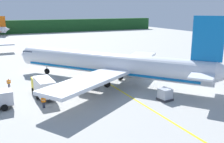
% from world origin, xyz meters
% --- Properties ---
extents(airliner_foreground, '(30.01, 35.05, 11.90)m').
position_xyz_m(airliner_foreground, '(31.78, 21.38, 3.39)').
color(airliner_foreground, silver).
rests_on(airliner_foreground, ground).
extents(service_truck_baggage, '(2.64, 6.83, 2.94)m').
position_xyz_m(service_truck_baggage, '(19.74, 18.88, 1.62)').
color(service_truck_baggage, yellow).
rests_on(service_truck_baggage, ground).
extents(cargo_container_near, '(1.99, 1.99, 1.85)m').
position_xyz_m(cargo_container_near, '(35.26, 9.86, 0.87)').
color(cargo_container_near, '#333338').
rests_on(cargo_container_near, ground).
extents(crew_marshaller, '(0.63, 0.26, 1.62)m').
position_xyz_m(crew_marshaller, '(15.39, 25.63, 0.95)').
color(crew_marshaller, '#191E33').
rests_on(crew_marshaller, ground).
extents(crew_loader_left, '(0.62, 0.30, 1.61)m').
position_xyz_m(crew_loader_left, '(18.86, 14.33, 0.95)').
color(crew_loader_left, '#191E33').
rests_on(crew_loader_left, ground).
extents(apron_guide_line, '(0.30, 60.00, 0.01)m').
position_xyz_m(apron_guide_line, '(31.43, 16.83, 0.01)').
color(apron_guide_line, yellow).
rests_on(apron_guide_line, ground).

